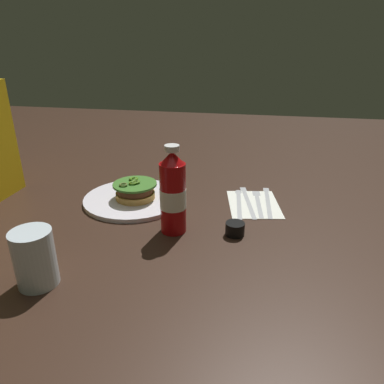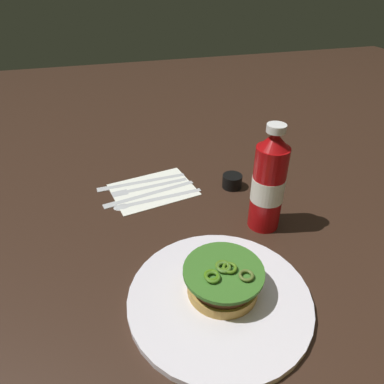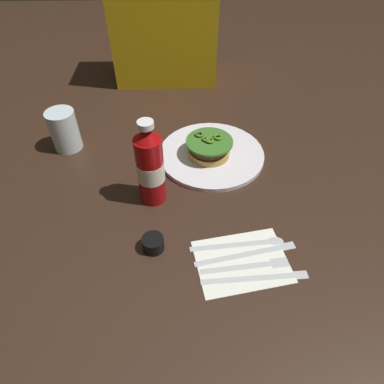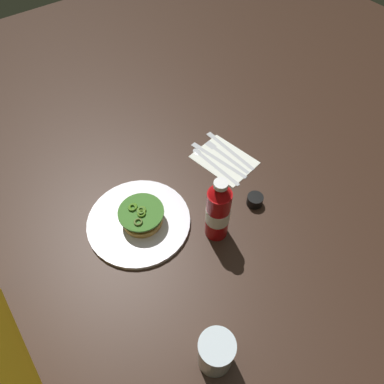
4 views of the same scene
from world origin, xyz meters
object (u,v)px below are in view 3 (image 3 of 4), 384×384
Objects in this scene: butter_knife at (262,277)px; spoon_utensil at (250,243)px; diner_person at (164,19)px; water_glass at (64,130)px; burger_sandwich at (209,147)px; fork_utensil at (253,265)px; ketchup_bottle at (151,167)px; steak_knife at (252,252)px; dinner_plate at (211,154)px; condiment_cup at (153,243)px; napkin at (242,261)px.

spoon_utensil is at bearing 97.54° from butter_knife.
butter_knife is 0.08m from spoon_utensil.
diner_person is at bearing 104.34° from spoon_utensil.
burger_sandwich is at bearing -8.63° from water_glass.
diner_person reaches higher than fork_utensil.
steak_knife is (0.21, -0.17, -0.09)m from ketchup_bottle.
dinner_plate is at bearing 101.26° from steak_knife.
ketchup_bottle is at bearing 145.77° from spoon_utensil.
diner_person is at bearing 104.72° from burger_sandwich.
butter_knife is (0.22, -0.23, -0.09)m from ketchup_bottle.
water_glass is at bearing 140.69° from ketchup_bottle.
dinner_plate is 1.56× the size of fork_utensil.
ketchup_bottle is at bearing 136.44° from fork_utensil.
dinner_plate reaches higher than steak_knife.
condiment_cup reaches higher than napkin.
steak_knife is 0.45× the size of diner_person.
condiment_cup is 0.21m from fork_utensil.
napkin is 0.38× the size of diner_person.
burger_sandwich is 1.10× the size of water_glass.
burger_sandwich is 0.34m from napkin.
condiment_cup is at bearing -54.01° from water_glass.
ketchup_bottle is at bearing 135.14° from napkin.
burger_sandwich is 0.40m from water_glass.
diner_person reaches higher than napkin.
burger_sandwich is 2.69× the size of condiment_cup.
condiment_cup is 0.25× the size of fork_utensil.
butter_knife is 0.90m from diner_person.
ketchup_bottle reaches higher than steak_knife.
ketchup_bottle is 4.67× the size of condiment_cup.
water_glass is 0.64m from butter_knife.
ketchup_bottle is 0.33m from butter_knife.
condiment_cup is 0.22× the size of butter_knife.
burger_sandwich is at bearing -133.07° from dinner_plate.
steak_knife is at bearing 83.92° from fork_utensil.
fork_utensil is at bearing 115.35° from butter_knife.
napkin is 1.01× the size of fork_utensil.
condiment_cup reaches higher than fork_utensil.
diner_person is at bearing 57.49° from water_glass.
butter_knife is at bearing -49.06° from napkin.
burger_sandwich is 0.21m from ketchup_bottle.
water_glass is at bearing -122.51° from diner_person.
napkin is at bearing -77.95° from diner_person.
water_glass is at bearing 172.68° from dinner_plate.
spoon_utensil is (0.21, 0.00, -0.01)m from condiment_cup.
ketchup_bottle reaches higher than butter_knife.
burger_sandwich is 0.57× the size of steak_knife.
condiment_cup is at bearing -90.67° from diner_person.
water_glass is 0.60m from steak_knife.
ketchup_bottle is 0.28m from napkin.
burger_sandwich reaches higher than steak_knife.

